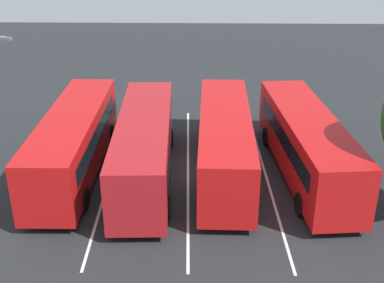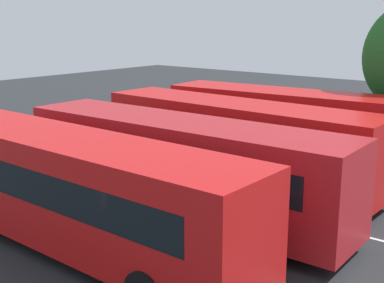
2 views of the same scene
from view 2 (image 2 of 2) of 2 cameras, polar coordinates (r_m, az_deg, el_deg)
The scene contains 9 objects.
ground_plane at distance 18.69m, azimuth 1.23°, elevation -5.93°, with size 75.77×75.77×0.00m, color #232628.
bus_far_left at distance 22.85m, azimuth 10.88°, elevation 1.95°, with size 11.48×3.45×3.15m.
bus_center_left at distance 19.56m, azimuth 4.83°, elevation 0.22°, with size 11.35×2.74×3.15m.
bus_center_right at distance 16.19m, azimuth -1.39°, elevation -2.53°, with size 11.40×2.94×3.15m.
bus_far_right at distance 14.20m, azimuth -12.58°, elevation -5.17°, with size 11.33×2.69×3.15m.
pedestrian at distance 22.30m, azimuth -19.04°, elevation -0.98°, with size 0.42×0.42×1.59m.
lane_stripe_outer_left at distance 21.76m, azimuth 7.67°, elevation -3.23°, with size 16.18×0.12×0.01m, color silver.
lane_stripe_inner_left at distance 18.69m, azimuth 1.23°, elevation -5.92°, with size 16.18×0.12×0.01m, color silver.
lane_stripe_inner_right at distance 16.00m, azimuth -7.66°, elevation -9.47°, with size 16.18×0.12×0.01m, color silver.
Camera 2 is at (-10.91, 13.85, 6.19)m, focal length 48.44 mm.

